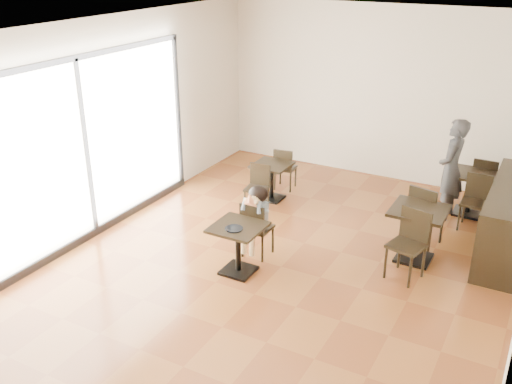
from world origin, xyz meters
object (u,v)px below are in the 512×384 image
Objects in this scene: adult_patron at (451,170)px; cafe_table_mid at (416,235)px; cafe_table_back at (470,194)px; chair_mid_a at (426,214)px; cafe_table_left at (272,182)px; child at (258,221)px; child_chair at (258,228)px; chair_left_a at (285,168)px; chair_back_a at (485,182)px; chair_left_b at (257,189)px; chair_mid_b at (406,246)px; child_table at (238,249)px; chair_back_b at (474,203)px.

cafe_table_mid is (-0.09, -1.64, -0.44)m from adult_patron.
chair_mid_a is (-0.40, -1.39, 0.11)m from cafe_table_back.
adult_patron reaches higher than cafe_table_left.
child_chair is at bearing 0.00° from child.
chair_left_a is at bearing -73.12° from child_chair.
chair_back_a is (2.56, 3.35, 0.02)m from child_chair.
child is 1.35× the size of chair_left_b.
adult_patron is 2.22m from chair_mid_b.
child is at bearing -155.00° from chair_mid_b.
adult_patron reaches higher than child.
chair_mid_a is at bearing 45.36° from child_table.
chair_back_a reaches higher than chair_left_a.
chair_back_a reaches higher than child_chair.
chair_left_b is at bearing 17.88° from chair_mid_a.
adult_patron is 3.14m from chair_left_b.
cafe_table_mid reaches higher than cafe_table_back.
chair_back_a reaches higher than cafe_table_back.
chair_mid_a is at bearing 104.02° from chair_mid_b.
child_table is 3.85m from chair_back_b.
cafe_table_left is 3.33m from chair_back_b.
child is 2.00m from cafe_table_left.
child_table is 0.89× the size of chair_left_a.
child reaches higher than chair_left_a.
cafe_table_left is at bearing -161.99° from cafe_table_back.
cafe_table_left is at bearing -169.55° from chair_back_b.
chair_back_a is at bearing -127.41° from child_chair.
child_table is 0.74× the size of chair_mid_a.
cafe_table_back is at bearing 50.01° from child.
chair_left_a is (0.00, 0.55, 0.07)m from cafe_table_left.
chair_mid_b is at bearing 25.03° from child_table.
chair_back_b is at bearing 63.40° from adult_patron.
adult_patron is (2.11, 3.13, 0.48)m from child_table.
cafe_table_mid is at bearing 36.49° from child_table.
chair_back_a is (2.56, 3.35, -0.09)m from child.
cafe_table_mid is 0.83× the size of chair_mid_a.
cafe_table_back is (0.31, 0.30, -0.47)m from adult_patron.
chair_back_b reaches higher than chair_left_a.
child is at bearing 54.88° from chair_back_a.
adult_patron is at bearing 50.73° from child.
adult_patron is (2.11, 2.58, 0.41)m from child_chair.
cafe_table_left is 3.62m from chair_back_a.
cafe_table_back is (2.41, 3.43, 0.01)m from child_table.
adult_patron is 1.90× the size of chair_back_b.
cafe_table_mid is at bearing 104.02° from chair_mid_a.
cafe_table_mid is 1.00× the size of chair_left_b.
chair_mid_a is (2.02, 2.04, 0.12)m from child_table.
child_table is 4.19m from cafe_table_back.
chair_back_b is at bearing -137.73° from child_chair.
child is at bearing -67.72° from chair_left_b.
chair_mid_a reaches higher than child_chair.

